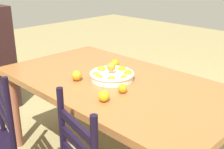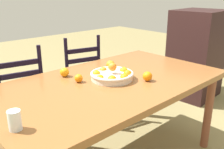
# 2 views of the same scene
# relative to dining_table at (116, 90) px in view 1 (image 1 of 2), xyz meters

# --- Properties ---
(dining_table) EXTENTS (1.86, 1.04, 0.77)m
(dining_table) POSITION_rel_dining_table_xyz_m (0.00, 0.00, 0.00)
(dining_table) COLOR brown
(dining_table) RESTS_ON ground
(fruit_bowl) EXTENTS (0.34, 0.34, 0.13)m
(fruit_bowl) POSITION_rel_dining_table_xyz_m (0.04, 0.00, 0.11)
(fruit_bowl) COLOR beige
(fruit_bowl) RESTS_ON dining_table
(orange_loose_0) EXTENTS (0.07, 0.07, 0.07)m
(orange_loose_0) POSITION_rel_dining_table_xyz_m (-0.20, 0.32, 0.11)
(orange_loose_0) COLOR orange
(orange_loose_0) RESTS_ON dining_table
(orange_loose_1) EXTENTS (0.07, 0.07, 0.07)m
(orange_loose_1) POSITION_rel_dining_table_xyz_m (0.21, -0.21, 0.11)
(orange_loose_1) COLOR orange
(orange_loose_1) RESTS_ON dining_table
(orange_loose_2) EXTENTS (0.06, 0.06, 0.06)m
(orange_loose_2) POSITION_rel_dining_table_xyz_m (-0.19, 0.13, 0.11)
(orange_loose_2) COLOR orange
(orange_loose_2) RESTS_ON dining_table
(orange_loose_3) EXTENTS (0.08, 0.08, 0.08)m
(orange_loose_3) POSITION_rel_dining_table_xyz_m (0.21, 0.21, 0.12)
(orange_loose_3) COLOR orange
(orange_loose_3) RESTS_ON dining_table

